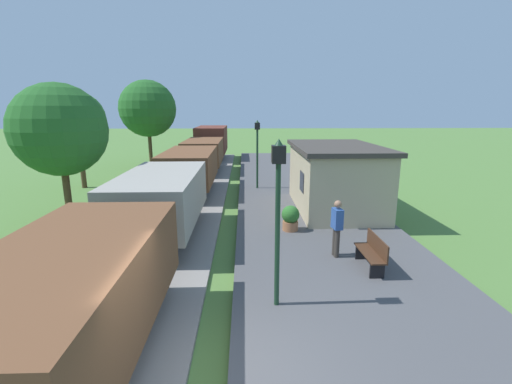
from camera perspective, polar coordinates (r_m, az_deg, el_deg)
name	(u,v)px	position (r m, az deg, el deg)	size (l,w,h in m)	color
platform_slab	(409,381)	(7.13, 23.38, -26.16)	(6.00, 60.00, 0.25)	#4C4C4F
freight_train	(192,166)	(19.74, -10.31, 4.12)	(2.50, 32.60, 2.72)	brown
station_hut	(335,177)	(15.68, 12.58, 2.37)	(3.50, 5.80, 2.78)	tan
bench_near_hut	(372,252)	(10.29, 18.23, -9.16)	(0.42, 1.50, 0.91)	#422819
person_waiting	(337,226)	(10.66, 12.88, -5.38)	(0.29, 0.41, 1.71)	#38332D
potted_planter	(290,218)	(12.78, 5.56, -4.13)	(0.64, 0.64, 0.92)	#9E6642
lamp_post_near	(278,194)	(7.38, 3.57, -0.31)	(0.28, 0.28, 3.70)	#193823
lamp_post_far	(257,142)	(19.22, 0.21, 8.10)	(0.28, 0.28, 3.70)	#193823
tree_trackside_far	(60,130)	(16.05, -29.08, 8.71)	(3.62, 3.62, 5.54)	#4C3823
tree_field_left	(77,120)	(22.73, -26.86, 10.36)	(3.11, 3.11, 5.50)	#4C3823
tree_field_distant	(148,109)	(29.44, -17.04, 12.70)	(4.35, 4.35, 6.71)	#4C3823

